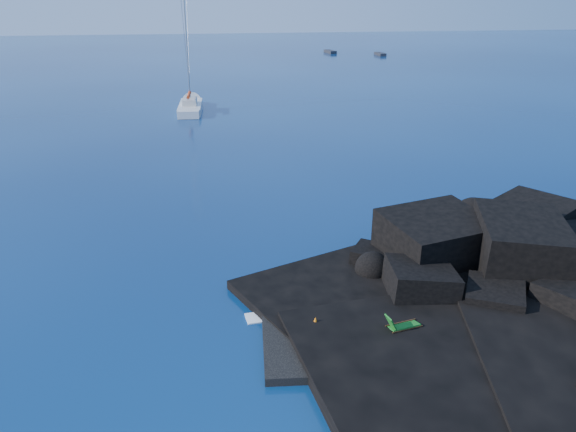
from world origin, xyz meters
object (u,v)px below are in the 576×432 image
(sailboat, at_px, (191,111))
(distant_boat_b, at_px, (380,55))
(deck_chair, at_px, (405,322))
(marker_cone, at_px, (315,322))
(distant_boat_a, at_px, (330,53))
(sunbather, at_px, (342,312))

(sailboat, height_order, distant_boat_b, sailboat)
(deck_chair, relative_size, distant_boat_b, 0.31)
(marker_cone, xyz_separation_m, distant_boat_a, (30.29, 119.77, -0.60))
(deck_chair, bearing_deg, distant_boat_b, 60.36)
(marker_cone, bearing_deg, sailboat, 95.20)
(distant_boat_b, bearing_deg, distant_boat_a, 142.52)
(sunbather, relative_size, distant_boat_a, 0.34)
(deck_chair, height_order, sunbather, deck_chair)
(distant_boat_a, xyz_separation_m, distant_boat_b, (10.30, -7.70, 0.00))
(sailboat, distance_m, sunbather, 50.38)
(distant_boat_a, distance_m, distant_boat_b, 12.85)
(sailboat, xyz_separation_m, sunbather, (5.97, -50.02, 0.52))
(sailboat, relative_size, distant_boat_a, 2.71)
(sunbather, relative_size, marker_cone, 3.45)
(sailboat, height_order, distant_boat_a, sailboat)
(deck_chair, bearing_deg, sailboat, 87.47)
(sunbather, height_order, marker_cone, marker_cone)
(sailboat, bearing_deg, marker_cone, -81.20)
(sailboat, bearing_deg, deck_chair, -77.42)
(distant_boat_a, bearing_deg, distant_boat_b, -44.14)
(deck_chair, height_order, distant_boat_b, deck_chair)
(deck_chair, bearing_deg, sunbather, 130.07)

